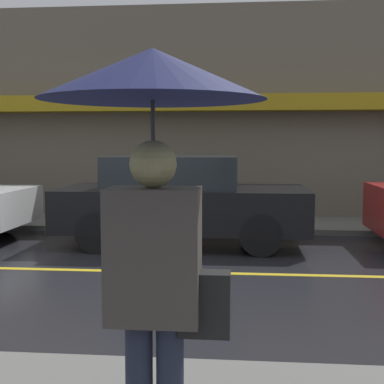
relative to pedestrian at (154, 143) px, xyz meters
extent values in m
plane|color=black|center=(-1.64, 4.57, -1.73)|extent=(80.00, 80.00, 0.00)
cube|color=slate|center=(-1.64, 8.63, -1.68)|extent=(28.00, 1.92, 0.11)
cube|color=gold|center=(-1.64, 4.57, -1.73)|extent=(25.20, 0.12, 0.01)
cube|color=#706656|center=(-1.64, 9.74, 0.66)|extent=(28.00, 0.30, 4.79)
cube|color=#B79319|center=(-1.64, 9.32, 0.87)|extent=(16.80, 0.55, 0.35)
cube|color=#47423D|center=(-0.01, 0.00, -0.52)|extent=(0.43, 0.26, 0.63)
sphere|color=#8E8859|center=(-0.01, 0.00, -0.10)|extent=(0.22, 0.22, 0.22)
cylinder|color=#262628|center=(-0.01, 0.00, -0.16)|extent=(0.02, 0.02, 0.71)
cone|color=#191E4C|center=(-0.01, 0.00, 0.31)|extent=(1.03, 1.03, 0.23)
cube|color=black|center=(0.23, 0.00, -0.74)|extent=(0.24, 0.12, 0.30)
cube|color=black|center=(-0.59, 6.56, -1.10)|extent=(4.15, 1.88, 0.70)
cube|color=#1E2328|center=(-0.75, 6.56, -0.48)|extent=(2.16, 1.73, 0.53)
cylinder|color=black|center=(0.70, 7.39, -1.40)|extent=(0.66, 0.22, 0.66)
cylinder|color=black|center=(0.70, 5.73, -1.40)|extent=(0.66, 0.22, 0.66)
cylinder|color=black|center=(-1.87, 7.39, -1.40)|extent=(0.66, 0.22, 0.66)
cylinder|color=black|center=(-1.87, 5.73, -1.40)|extent=(0.66, 0.22, 0.66)
camera|label=1|loc=(0.40, -2.41, 0.00)|focal=50.00mm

